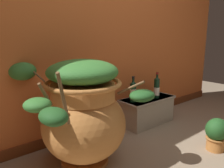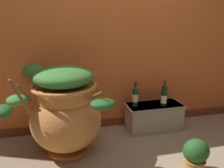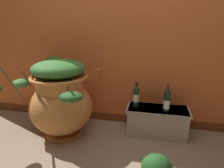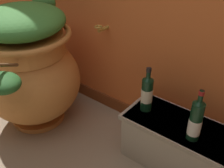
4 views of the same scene
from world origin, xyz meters
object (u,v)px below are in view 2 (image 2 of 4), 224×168
at_px(terracotta_urn, 65,110).
at_px(wine_bottle_middle, 164,96).
at_px(potted_shrub, 196,155).
at_px(wine_bottle_left, 135,96).

xyz_separation_m(terracotta_urn, wine_bottle_middle, (1.17, 0.18, -0.00)).
relative_size(terracotta_urn, potted_shrub, 3.53).
bearing_deg(wine_bottle_left, wine_bottle_middle, -10.11).
bearing_deg(terracotta_urn, potted_shrub, -29.93).
relative_size(wine_bottle_left, wine_bottle_middle, 0.94).
bearing_deg(wine_bottle_middle, wine_bottle_left, 169.89).
bearing_deg(wine_bottle_middle, potted_shrub, -96.47).
bearing_deg(potted_shrub, terracotta_urn, 150.07).
distance_m(terracotta_urn, potted_shrub, 1.28).
bearing_deg(potted_shrub, wine_bottle_left, 106.12).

